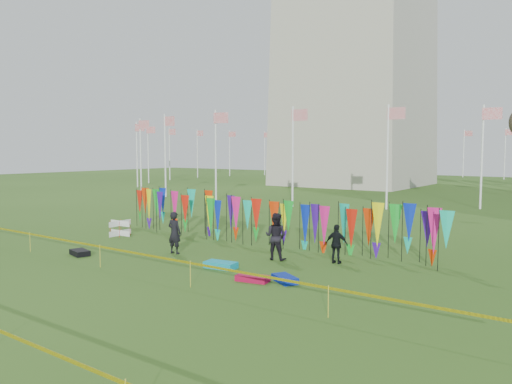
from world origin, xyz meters
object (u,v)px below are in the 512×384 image
Objects in this scene: kite_bag_red at (253,278)px; kite_bag_black at (80,253)px; box_kite at (120,228)px; person_right at (337,244)px; kite_bag_blue at (285,279)px; kite_bag_turquoise at (221,265)px; person_mid at (276,236)px; person_left at (174,233)px.

kite_bag_red is 1.14× the size of kite_bag_black.
box_kite is 0.52× the size of person_right.
kite_bag_blue is 1.05× the size of kite_bag_black.
kite_bag_red is 8.67m from kite_bag_black.
kite_bag_turquoise is 1.24× the size of kite_bag_black.
person_mid is at bearing 13.62° from person_right.
person_mid is 1.24× the size of person_right.
person_mid is at bearing -163.54° from person_left.
kite_bag_turquoise is at bearing -15.15° from box_kite.
kite_bag_black is (-7.36, -4.27, -0.86)m from person_mid.
person_mid is at bearing 0.32° from box_kite.
kite_bag_turquoise is (3.39, -0.89, -0.81)m from person_left.
box_kite is 11.65m from kite_bag_red.
person_left reaches higher than box_kite.
kite_bag_turquoise is (9.02, -2.44, -0.29)m from box_kite.
person_right is at bearing 75.17° from kite_bag_red.
kite_bag_turquoise is 1.18× the size of kite_bag_blue.
kite_bag_turquoise reaches higher than kite_bag_black.
box_kite is 0.83× the size of kite_bag_black.
kite_bag_blue is (2.23, -2.76, -0.87)m from person_mid.
person_mid reaches higher than box_kite.
person_right is 1.28× the size of kite_bag_turquoise.
person_mid is at bearing 30.16° from kite_bag_black.
person_mid reaches higher than person_left.
kite_bag_red is (-0.96, -0.57, -0.01)m from kite_bag_blue.
person_left reaches higher than kite_bag_black.
person_mid reaches higher than person_right.
kite_bag_black is (2.55, -4.22, -0.30)m from box_kite.
person_left is at bearing 40.93° from kite_bag_black.
box_kite is 12.32m from person_right.
person_left is 1.18× the size of person_right.
person_mid is 1.87× the size of kite_bag_blue.
person_right is 1.39× the size of kite_bag_red.
kite_bag_blue is at bearing 30.80° from kite_bag_red.
box_kite reaches higher than kite_bag_red.
box_kite is 0.73× the size of kite_bag_red.
kite_bag_black is (-9.59, -1.51, 0.01)m from kite_bag_blue.
person_left is 5.87m from kite_bag_red.
person_right is at bearing 45.74° from kite_bag_turquoise.
person_mid is 2.78m from kite_bag_turquoise.
kite_bag_black is at bearing 21.07° from person_mid.
person_left is 3.60m from kite_bag_turquoise.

